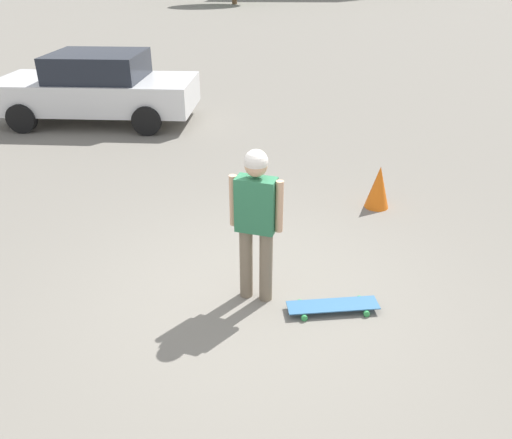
# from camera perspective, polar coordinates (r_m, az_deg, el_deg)

# --- Properties ---
(ground_plane) EXTENTS (220.00, 220.00, 0.00)m
(ground_plane) POSITION_cam_1_polar(r_m,az_deg,el_deg) (5.47, 0.00, -8.79)
(ground_plane) COLOR gray
(person) EXTENTS (0.29, 0.54, 1.68)m
(person) POSITION_cam_1_polar(r_m,az_deg,el_deg) (4.95, 0.00, 0.59)
(person) COLOR #7A6B56
(person) RESTS_ON ground_plane
(skateboard) EXTENTS (0.39, 0.97, 0.08)m
(skateboard) POSITION_cam_1_polar(r_m,az_deg,el_deg) (5.30, 8.77, -9.70)
(skateboard) COLOR #336693
(skateboard) RESTS_ON ground_plane
(car_parked_near) EXTENTS (2.11, 4.32, 1.50)m
(car_parked_near) POSITION_cam_1_polar(r_m,az_deg,el_deg) (11.88, -17.69, 14.20)
(car_parked_near) COLOR silver
(car_parked_near) RESTS_ON ground_plane
(traffic_cone) EXTENTS (0.35, 0.35, 0.64)m
(traffic_cone) POSITION_cam_1_polar(r_m,az_deg,el_deg) (7.47, 13.82, 3.64)
(traffic_cone) COLOR orange
(traffic_cone) RESTS_ON ground_plane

